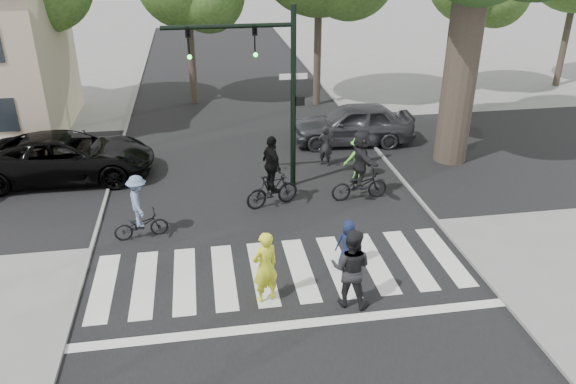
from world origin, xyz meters
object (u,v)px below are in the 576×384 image
object	(u,v)px
pedestrian_adult	(351,268)
car_suv	(67,157)
cyclist_mid	(272,178)
pedestrian_woman	(265,267)
cyclist_left	(139,211)
cyclist_right	(360,169)
traffic_signal	(267,74)
pedestrian_child	(348,244)
car_grey	(353,124)

from	to	relation	value
pedestrian_adult	car_suv	bearing A→B (deg)	-22.84
cyclist_mid	car_suv	xyz separation A→B (m)	(-6.78, 3.30, -0.14)
pedestrian_woman	cyclist_left	size ratio (longest dim) A/B	0.96
pedestrian_adult	cyclist_right	world-z (taller)	cyclist_right
traffic_signal	pedestrian_woman	size ratio (longest dim) A/B	3.26
pedestrian_woman	cyclist_right	size ratio (longest dim) A/B	0.77
cyclist_right	traffic_signal	bearing A→B (deg)	153.17
pedestrian_woman	pedestrian_adult	bearing A→B (deg)	142.64
pedestrian_child	car_grey	xyz separation A→B (m)	(2.55, 8.90, 0.17)
pedestrian_child	pedestrian_adult	world-z (taller)	pedestrian_adult
pedestrian_adult	car_grey	bearing A→B (deg)	-80.56
traffic_signal	cyclist_left	distance (m)	5.81
car_grey	car_suv	bearing A→B (deg)	-75.95
cyclist_right	car_grey	distance (m)	5.23
pedestrian_child	pedestrian_adult	size ratio (longest dim) A/B	0.68
cyclist_left	cyclist_mid	bearing A→B (deg)	19.26
cyclist_mid	traffic_signal	bearing A→B (deg)	87.13
pedestrian_adult	pedestrian_child	bearing A→B (deg)	-78.18
traffic_signal	pedestrian_child	xyz separation A→B (m)	(1.40, -5.22, -3.23)
cyclist_right	car_suv	size ratio (longest dim) A/B	0.40
pedestrian_adult	cyclist_mid	size ratio (longest dim) A/B	0.84
traffic_signal	car_suv	world-z (taller)	traffic_signal
pedestrian_child	cyclist_right	xyz separation A→B (m)	(1.40, 3.81, 0.40)
traffic_signal	cyclist_mid	size ratio (longest dim) A/B	2.56
cyclist_right	car_grey	xyz separation A→B (m)	(1.15, 5.09, -0.23)
traffic_signal	pedestrian_woman	distance (m)	7.07
cyclist_left	car_suv	bearing A→B (deg)	120.81
pedestrian_woman	traffic_signal	bearing A→B (deg)	-121.90
cyclist_mid	cyclist_right	xyz separation A→B (m)	(2.87, 0.01, 0.10)
pedestrian_adult	cyclist_mid	xyz separation A→B (m)	(-1.10, 5.39, -0.03)
pedestrian_child	car_grey	distance (m)	9.26
car_suv	car_grey	size ratio (longest dim) A/B	1.20
cyclist_left	cyclist_right	xyz separation A→B (m)	(6.85, 1.40, 0.23)
cyclist_left	car_suv	world-z (taller)	cyclist_left
cyclist_mid	car_suv	world-z (taller)	cyclist_mid
car_suv	pedestrian_adult	bearing A→B (deg)	-136.99
pedestrian_woman	car_suv	size ratio (longest dim) A/B	0.31
traffic_signal	pedestrian_adult	world-z (taller)	traffic_signal
car_suv	cyclist_left	bearing A→B (deg)	-148.35
traffic_signal	car_suv	bearing A→B (deg)	164.70
pedestrian_woman	car_suv	xyz separation A→B (m)	(-5.93, 8.22, -0.10)
pedestrian_adult	cyclist_right	distance (m)	5.69
pedestrian_adult	cyclist_right	bearing A→B (deg)	-83.17
pedestrian_child	cyclist_mid	xyz separation A→B (m)	(-1.47, 3.79, 0.30)
pedestrian_child	traffic_signal	bearing A→B (deg)	-71.39
pedestrian_child	cyclist_mid	world-z (taller)	cyclist_mid
cyclist_right	pedestrian_child	bearing A→B (deg)	-110.18
pedestrian_child	car_suv	distance (m)	10.88
pedestrian_woman	car_suv	world-z (taller)	pedestrian_woman
cyclist_mid	cyclist_right	bearing A→B (deg)	0.22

